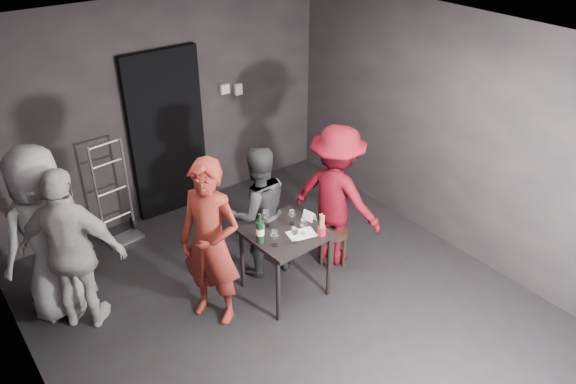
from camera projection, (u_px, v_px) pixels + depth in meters
floor at (286, 309)px, 5.70m from camera, size 4.50×5.00×0.02m
ceiling at (285, 45)px, 4.34m from camera, size 4.50×5.00×0.02m
wall_back at (162, 110)px, 6.75m from camera, size 4.50×0.04×2.70m
wall_front at (538, 369)px, 3.29m from camera, size 4.50×0.04×2.70m
wall_left at (23, 294)px, 3.86m from camera, size 0.04×5.00×2.70m
wall_right at (449, 133)px, 6.18m from camera, size 0.04×5.00×2.70m
doorway at (167, 135)px, 6.86m from camera, size 0.95×0.10×2.10m
wallbox_upper at (224, 89)px, 7.11m from camera, size 0.12×0.06×0.12m
wallbox_lower at (238, 89)px, 7.23m from camera, size 0.10×0.06×0.14m
hand_truck at (119, 221)px, 6.70m from camera, size 0.41×0.35×1.24m
tasting_table at (285, 239)px, 5.63m from camera, size 0.72×0.72×0.75m
stool at (333, 238)px, 6.14m from camera, size 0.32×0.32×0.47m
server_red at (209, 233)px, 5.16m from camera, size 0.76×0.85×1.96m
woman_black at (258, 213)px, 5.91m from camera, size 0.78×0.53×1.47m
man_maroon at (337, 191)px, 6.02m from camera, size 0.86×1.25×1.76m
bystander_cream at (71, 242)px, 5.08m from camera, size 1.19×1.14×1.90m
bystander_grey at (43, 218)px, 5.20m from camera, size 1.18×0.89×2.15m
tasting_mat at (302, 234)px, 5.54m from camera, size 0.31×0.24×0.00m
wine_glass_a at (275, 237)px, 5.33m from camera, size 0.08×0.08×0.19m
wine_glass_b at (261, 228)px, 5.47m from camera, size 0.09×0.09×0.20m
wine_glass_c at (266, 218)px, 5.61m from camera, size 0.10×0.10×0.21m
wine_glass_d at (294, 234)px, 5.38m from camera, size 0.08×0.08×0.18m
wine_glass_e at (303, 226)px, 5.50m from camera, size 0.09×0.09×0.19m
wine_glass_f at (292, 217)px, 5.65m from camera, size 0.08×0.08×0.18m
wine_bottle at (260, 231)px, 5.37m from camera, size 0.08×0.08×0.32m
breadstick_cup at (322, 225)px, 5.48m from camera, size 0.08×0.08×0.25m
reserved_card at (308, 216)px, 5.73m from camera, size 0.11×0.15×0.10m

